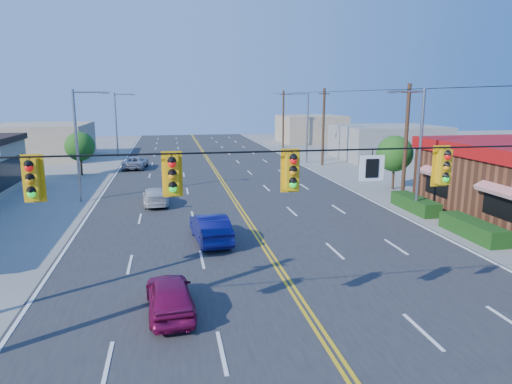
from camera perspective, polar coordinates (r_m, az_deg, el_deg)
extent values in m
plane|color=gray|center=(15.02, 8.79, -18.18)|extent=(160.00, 160.00, 0.00)
cube|color=#2D2D30|center=(33.37, -2.70, -1.10)|extent=(20.00, 120.00, 0.06)
cylinder|color=black|center=(13.11, 9.62, 5.19)|extent=(24.00, 0.05, 0.05)
cube|color=white|center=(13.65, 14.27, 2.91)|extent=(0.75, 0.04, 0.75)
cube|color=#D89E0C|center=(12.85, -26.23, 1.41)|extent=(0.55, 0.34, 1.25)
cube|color=#D89E0C|center=(12.38, -10.43, 2.08)|extent=(0.55, 0.34, 1.25)
cube|color=#D89E0C|center=(12.82, 4.49, 2.58)|extent=(0.55, 0.34, 1.25)
cube|color=#D89E0C|center=(14.77, 22.40, 2.94)|extent=(0.55, 0.34, 1.25)
cube|color=#194214|center=(29.88, 22.09, -2.67)|extent=(1.20, 9.00, 0.90)
cylinder|color=gray|center=(30.67, 19.81, 4.61)|extent=(0.20, 0.20, 8.00)
cylinder|color=gray|center=(29.93, 18.47, 11.84)|extent=(2.20, 0.12, 0.12)
cube|color=gray|center=(29.41, 16.55, 11.87)|extent=(0.50, 0.25, 0.15)
cylinder|color=gray|center=(52.68, 6.45, 7.95)|extent=(0.20, 0.20, 8.00)
cylinder|color=gray|center=(52.25, 5.36, 12.12)|extent=(2.20, 0.12, 0.12)
cube|color=gray|center=(51.95, 4.17, 12.08)|extent=(0.50, 0.25, 0.15)
cylinder|color=gray|center=(34.98, -21.47, 5.29)|extent=(0.20, 0.20, 8.00)
cylinder|color=gray|center=(34.63, -20.13, 11.65)|extent=(2.20, 0.12, 0.12)
cube|color=gray|center=(34.47, -18.28, 11.69)|extent=(0.50, 0.25, 0.15)
cylinder|color=gray|center=(60.65, -17.07, 8.01)|extent=(0.20, 0.20, 8.00)
cylinder|color=gray|center=(60.45, -16.23, 11.66)|extent=(2.20, 0.12, 0.12)
cube|color=gray|center=(60.36, -15.17, 11.67)|extent=(0.50, 0.25, 0.15)
cylinder|color=#47301E|center=(34.70, 18.21, 5.81)|extent=(0.28, 0.28, 8.40)
cylinder|color=#47301E|center=(51.14, 8.41, 8.01)|extent=(0.28, 0.28, 8.40)
cylinder|color=#47301E|center=(68.37, 3.42, 9.04)|extent=(0.28, 0.28, 8.40)
cylinder|color=#47301E|center=(39.21, 16.78, 1.87)|extent=(0.20, 0.20, 2.10)
sphere|color=#235B19|center=(38.94, 16.95, 4.61)|extent=(2.94, 2.94, 2.94)
cylinder|color=#47301E|center=(47.42, -21.00, 3.18)|extent=(0.20, 0.20, 2.00)
sphere|color=#235B19|center=(47.21, -21.16, 5.33)|extent=(2.80, 2.80, 2.80)
cube|color=gray|center=(58.83, 16.16, 6.01)|extent=(12.00, 10.00, 4.00)
cube|color=tan|center=(62.39, -25.24, 5.75)|extent=(11.00, 12.00, 4.20)
cube|color=tan|center=(78.03, 6.84, 7.85)|extent=(10.00, 10.00, 4.40)
imported|color=maroon|center=(16.56, -10.71, -12.70)|extent=(1.85, 3.99, 1.32)
imported|color=#0F115D|center=(23.94, -5.72, -4.59)|extent=(2.01, 4.64, 1.48)
imported|color=silver|center=(32.70, -12.47, -0.60)|extent=(1.99, 4.29, 1.21)
imported|color=#B6B6BC|center=(49.79, -14.81, 3.54)|extent=(2.66, 4.90, 1.30)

